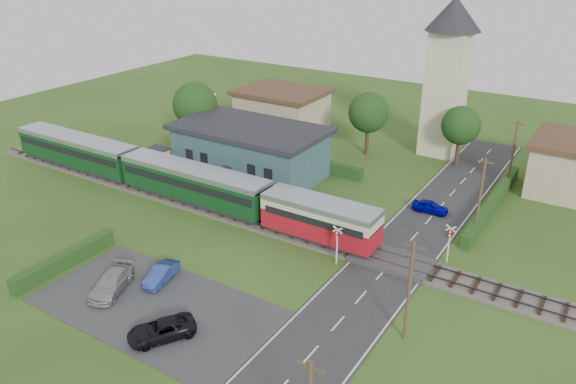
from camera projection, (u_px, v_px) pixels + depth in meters
The scene contains 30 objects.
ground at pixel (271, 240), 47.14m from camera, with size 120.00×120.00×0.00m, color #2D4C19.
railway_track at pixel (284, 229), 48.63m from camera, with size 76.00×3.20×0.49m.
road at pixel (381, 275), 42.26m from camera, with size 6.00×70.00×0.05m, color #28282B.
car_park at pixel (156, 306), 38.62m from camera, with size 17.00×9.00×0.08m, color #333335.
crossing_deck at pixel (392, 260), 43.72m from camera, with size 6.20×3.40×0.45m, color #333335.
platform at pixel (217, 190), 55.91m from camera, with size 30.00×3.00×0.45m, color gray.
equipment_hut at pixel (157, 160), 59.17m from camera, with size 2.30×2.30×2.55m.
station_building at pixel (250, 150), 59.34m from camera, with size 16.00×9.00×5.30m.
train at pixel (169, 176), 54.19m from camera, with size 43.20×2.90×3.40m.
church_tower at pixel (448, 66), 62.01m from camera, with size 6.00×6.00×17.60m.
house_west at pixel (282, 110), 72.51m from camera, with size 10.80×8.80×5.50m.
hedge_carpark at pixel (65, 260), 43.01m from camera, with size 0.80×9.00×1.20m, color #193814.
hedge_roadside at pixel (493, 203), 52.29m from camera, with size 0.80×18.00×1.20m, color #193814.
hedge_station at pixel (274, 155), 63.66m from camera, with size 22.00×0.80×1.30m, color #193814.
tree_a at pixel (195, 105), 65.41m from camera, with size 5.20×5.20×8.00m.
tree_b at pixel (369, 113), 63.73m from camera, with size 4.60×4.60×7.34m.
tree_c at pixel (461, 126), 60.55m from camera, with size 4.20×4.20×6.78m.
utility_pole_b at pixel (409, 290), 34.11m from camera, with size 1.40×0.22×7.00m.
utility_pole_c at pixel (480, 197), 46.42m from camera, with size 1.40×0.22×7.00m.
utility_pole_d at pixel (513, 154), 55.65m from camera, with size 1.40×0.22×7.00m.
crossing_signal_near at pixel (337, 240), 42.82m from camera, with size 0.84×0.28×3.28m.
crossing_signal_far at pixel (450, 238), 43.01m from camera, with size 0.84×0.28×3.28m.
streetlamp_west at pixel (215, 110), 71.97m from camera, with size 0.30×0.30×5.15m.
streetlamp_east at pixel (540, 148), 58.87m from camera, with size 0.30×0.30×5.15m.
car_on_road at pixel (430, 207), 51.58m from camera, with size 1.32×3.29×1.12m, color #00009A.
car_park_blue at pixel (161, 274), 41.17m from camera, with size 1.24×3.55×1.17m, color navy.
car_park_silver at pixel (112, 283), 40.00m from camera, with size 1.85×4.56×1.32m, color #979797.
car_park_dark at pixel (162, 330), 35.31m from camera, with size 1.97×4.28×1.19m, color black.
pedestrian_near at pixel (282, 200), 50.89m from camera, with size 0.71×0.47×1.95m, color gray.
pedestrian_far at pixel (161, 168), 58.75m from camera, with size 0.73×0.57×1.51m, color gray.
Camera 1 is at (23.24, -34.09, 23.20)m, focal length 35.00 mm.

